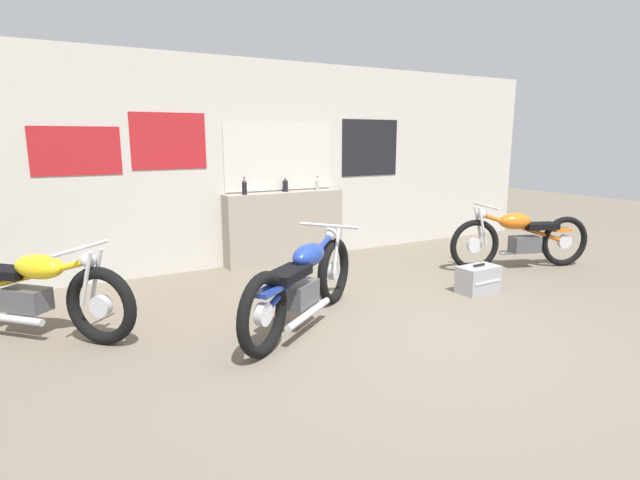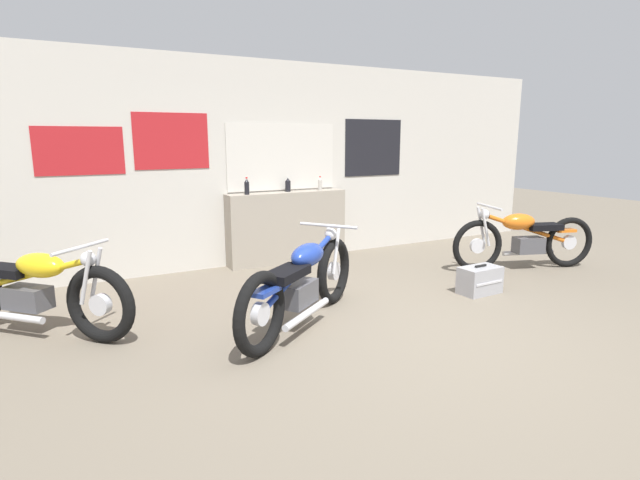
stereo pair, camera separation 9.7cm
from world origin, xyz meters
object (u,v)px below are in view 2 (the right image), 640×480
(bottle_leftmost, at_px, (247,187))
(motorcycle_orange, at_px, (524,238))
(bottle_center, at_px, (320,184))
(motorcycle_blue, at_px, (302,282))
(bottle_left_center, at_px, (288,185))
(motorcycle_yellow, at_px, (32,289))
(hard_case_silver, at_px, (480,280))

(bottle_leftmost, xyz_separation_m, motorcycle_orange, (3.25, -1.86, -0.69))
(bottle_center, height_order, motorcycle_blue, bottle_center)
(bottle_left_center, height_order, motorcycle_yellow, bottle_left_center)
(motorcycle_blue, height_order, hard_case_silver, motorcycle_blue)
(bottle_left_center, bearing_deg, bottle_leftmost, -172.48)
(bottle_leftmost, xyz_separation_m, motorcycle_yellow, (-2.55, -1.31, -0.70))
(hard_case_silver, bearing_deg, bottle_leftmost, 128.81)
(bottle_left_center, relative_size, motorcycle_yellow, 0.13)
(bottle_center, distance_m, motorcycle_orange, 2.91)
(motorcycle_blue, xyz_separation_m, motorcycle_yellow, (-2.22, 0.99, -0.01))
(motorcycle_blue, distance_m, motorcycle_yellow, 2.44)
(hard_case_silver, bearing_deg, bottle_left_center, 117.21)
(bottle_leftmost, xyz_separation_m, hard_case_silver, (1.91, -2.37, -0.96))
(hard_case_silver, bearing_deg, motorcycle_blue, 178.10)
(motorcycle_yellow, bearing_deg, bottle_center, 19.69)
(bottle_center, distance_m, hard_case_silver, 2.68)
(motorcycle_yellow, relative_size, hard_case_silver, 3.29)
(motorcycle_orange, xyz_separation_m, hard_case_silver, (-1.34, -0.51, -0.27))
(bottle_leftmost, bearing_deg, motorcycle_orange, -29.84)
(motorcycle_yellow, bearing_deg, bottle_leftmost, 27.13)
(bottle_leftmost, bearing_deg, bottle_left_center, 7.52)
(bottle_leftmost, bearing_deg, hard_case_silver, -51.19)
(bottle_center, height_order, hard_case_silver, bottle_center)
(bottle_left_center, distance_m, bottle_center, 0.48)
(motorcycle_yellow, bearing_deg, motorcycle_orange, -5.49)
(motorcycle_blue, height_order, motorcycle_orange, motorcycle_blue)
(bottle_leftmost, height_order, bottle_left_center, bottle_leftmost)
(bottle_left_center, height_order, motorcycle_blue, bottle_left_center)
(bottle_left_center, distance_m, motorcycle_yellow, 3.55)
(bottle_left_center, relative_size, bottle_center, 1.02)
(bottle_left_center, xyz_separation_m, motorcycle_blue, (-0.97, -2.39, -0.68))
(bottle_leftmost, xyz_separation_m, bottle_center, (1.12, 0.01, -0.01))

